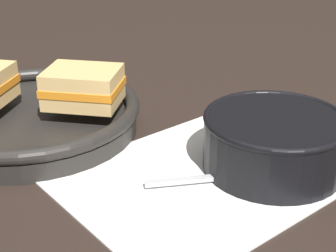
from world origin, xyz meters
name	(u,v)px	position (x,y,z in m)	size (l,w,h in m)	color
ground_plane	(186,160)	(0.00, 0.00, 0.00)	(4.00, 4.00, 0.00)	black
napkin	(197,179)	(-0.02, -0.04, 0.00)	(0.29, 0.25, 0.00)	white
soup_bowl	(274,139)	(0.06, -0.08, 0.04)	(0.16, 0.16, 0.07)	black
spoon	(244,175)	(0.01, -0.08, 0.01)	(0.14, 0.10, 0.01)	#B7B7BC
skillet	(32,116)	(-0.10, 0.19, 0.02)	(0.28, 0.28, 0.04)	black
sandwich_near_right	(83,87)	(-0.05, 0.14, 0.07)	(0.12, 0.12, 0.05)	#DBB26B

